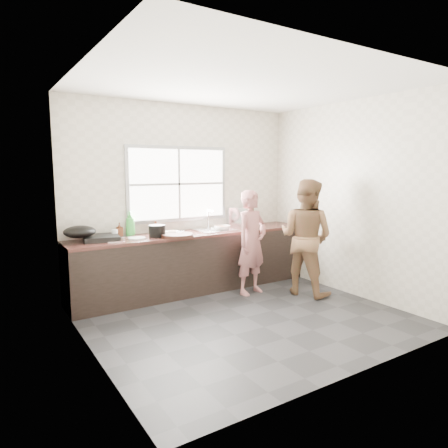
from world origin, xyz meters
TOP-DOWN VIEW (x-y plane):
  - floor at (0.00, 0.00)m, footprint 3.60×3.20m
  - ceiling at (0.00, 0.00)m, footprint 3.60×3.20m
  - wall_back at (0.00, 1.60)m, footprint 3.60×0.01m
  - wall_left at (-1.80, 0.00)m, footprint 0.01×3.20m
  - wall_right at (1.80, 0.00)m, footprint 0.01×3.20m
  - wall_front at (0.00, -1.60)m, footprint 3.60×0.01m
  - cabinet at (0.00, 1.29)m, footprint 3.60×0.62m
  - countertop at (0.00, 1.29)m, footprint 3.60×0.64m
  - sink at (0.35, 1.29)m, footprint 0.55×0.45m
  - faucet at (0.35, 1.49)m, footprint 0.02×0.02m
  - window_frame at (-0.10, 1.59)m, footprint 1.60×0.05m
  - window_glazing at (-0.10, 1.57)m, footprint 1.50×0.01m
  - woman at (0.62, 0.74)m, footprint 0.57×0.44m
  - person_side at (1.26, 0.32)m, footprint 0.85×0.95m
  - cutting_board at (-0.38, 1.08)m, footprint 0.52×0.52m
  - cleaver at (-0.27, 1.21)m, footprint 0.20×0.18m
  - bowl_mince at (-0.35, 1.28)m, footprint 0.25×0.25m
  - bowl_crabs at (0.44, 1.23)m, footprint 0.19×0.19m
  - bowl_held at (0.34, 1.23)m, footprint 0.25×0.25m
  - black_pot at (-0.60, 1.23)m, footprint 0.28×0.28m
  - plate_food at (-0.89, 1.21)m, footprint 0.29×0.29m
  - bottle_green at (-0.87, 1.52)m, footprint 0.17×0.17m
  - bottle_brown_tall at (-1.02, 1.52)m, footprint 0.09×0.09m
  - bottle_brown_short at (-0.50, 1.52)m, footprint 0.15×0.15m
  - glass_jar at (-1.12, 1.44)m, footprint 0.09×0.09m
  - burner at (-1.31, 1.36)m, footprint 0.50×0.50m
  - wok at (-1.58, 1.37)m, footprint 0.51×0.51m
  - dish_rack at (0.94, 1.52)m, footprint 0.47×0.39m
  - pot_lid_left at (-1.20, 1.24)m, footprint 0.35×0.35m
  - pot_lid_right at (-0.97, 1.52)m, footprint 0.36×0.36m

SIDE VIEW (x-z plane):
  - floor at x=0.00m, z-range -0.01..0.00m
  - cabinet at x=0.00m, z-range 0.00..0.82m
  - woman at x=0.62m, z-range 0.00..1.38m
  - person_side at x=1.26m, z-range 0.00..1.63m
  - countertop at x=0.00m, z-range 0.82..0.86m
  - sink at x=0.35m, z-range 0.85..0.88m
  - pot_lid_left at x=-1.20m, z-range 0.86..0.87m
  - pot_lid_right at x=-0.97m, z-range 0.86..0.87m
  - plate_food at x=-0.89m, z-range 0.86..0.88m
  - cutting_board at x=-0.38m, z-range 0.86..0.90m
  - bowl_mince at x=-0.35m, z-range 0.86..0.91m
  - bowl_crabs at x=0.44m, z-range 0.86..0.92m
  - bowl_held at x=0.34m, z-range 0.86..0.92m
  - burner at x=-1.31m, z-range 0.86..0.92m
  - cleaver at x=-0.27m, z-range 0.90..0.91m
  - glass_jar at x=-1.12m, z-range 0.86..0.97m
  - bottle_brown_short at x=-0.50m, z-range 0.86..1.02m
  - black_pot at x=-0.60m, z-range 0.86..1.02m
  - bottle_brown_tall at x=-1.02m, z-range 0.86..1.03m
  - wok at x=-1.58m, z-range 0.92..1.07m
  - faucet at x=0.35m, z-range 0.86..1.16m
  - dish_rack at x=0.94m, z-range 0.86..1.17m
  - bottle_green at x=-0.87m, z-range 0.86..1.20m
  - wall_back at x=0.00m, z-range 0.00..2.70m
  - wall_left at x=-1.80m, z-range 0.00..2.70m
  - wall_right at x=1.80m, z-range 0.00..2.70m
  - wall_front at x=0.00m, z-range 0.00..2.70m
  - window_glazing at x=-0.10m, z-range 1.05..2.05m
  - window_frame at x=-0.10m, z-range 1.00..2.10m
  - ceiling at x=0.00m, z-range 2.70..2.71m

